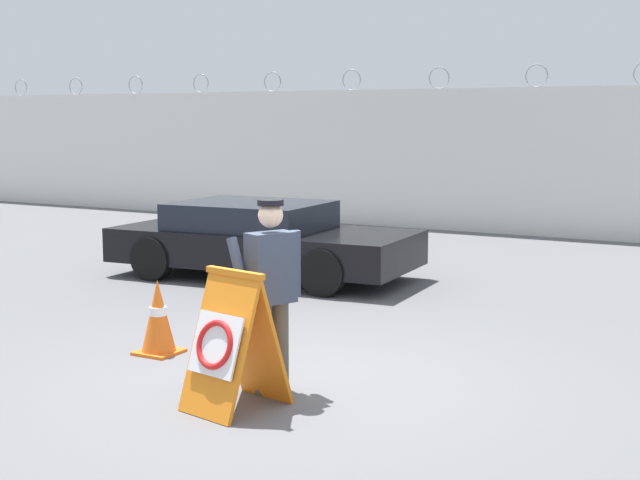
{
  "coord_description": "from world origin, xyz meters",
  "views": [
    {
      "loc": [
        4.04,
        -6.6,
        2.38
      ],
      "look_at": [
        -0.17,
        0.86,
        1.19
      ],
      "focal_mm": 50.0,
      "sensor_mm": 36.0,
      "label": 1
    }
  ],
  "objects": [
    {
      "name": "barricade_sign",
      "position": [
        -0.06,
        -0.8,
        0.58
      ],
      "size": [
        0.73,
        0.87,
        1.16
      ],
      "rotation": [
        0.0,
        0.0,
        -0.2
      ],
      "color": "orange",
      "rests_on": "ground_plane"
    },
    {
      "name": "parked_car_front_coupe",
      "position": [
        -3.18,
        4.41,
        0.58
      ],
      "size": [
        4.6,
        2.26,
        1.12
      ],
      "rotation": [
        0.0,
        0.0,
        0.07
      ],
      "color": "black",
      "rests_on": "ground_plane"
    },
    {
      "name": "traffic_cone_mid",
      "position": [
        -1.71,
        0.25,
        0.38
      ],
      "size": [
        0.41,
        0.41,
        0.76
      ],
      "color": "orange",
      "rests_on": "ground_plane"
    },
    {
      "name": "perimeter_wall",
      "position": [
        -0.0,
        11.15,
        1.49
      ],
      "size": [
        36.0,
        0.3,
        3.43
      ],
      "color": "silver",
      "rests_on": "ground_plane"
    },
    {
      "name": "security_guard",
      "position": [
        -0.03,
        -0.26,
        0.93
      ],
      "size": [
        0.55,
        0.58,
        1.69
      ],
      "rotation": [
        0.0,
        0.0,
        -1.99
      ],
      "color": "#514C42",
      "rests_on": "ground_plane"
    },
    {
      "name": "traffic_cone_near",
      "position": [
        -1.09,
        0.84,
        0.37
      ],
      "size": [
        0.41,
        0.41,
        0.74
      ],
      "color": "orange",
      "rests_on": "ground_plane"
    },
    {
      "name": "ground_plane",
      "position": [
        0.0,
        0.0,
        0.0
      ],
      "size": [
        90.0,
        90.0,
        0.0
      ],
      "primitive_type": "plane",
      "color": "#5B5B5E"
    }
  ]
}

